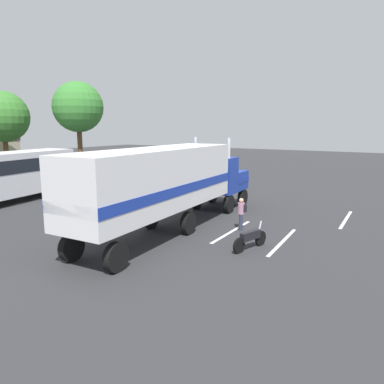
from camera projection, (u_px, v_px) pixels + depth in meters
The scene contains 10 objects.
ground_plane at pixel (210, 208), 23.11m from camera, with size 120.00×120.00×0.00m, color #2D2D30.
lane_stripe_near at pixel (232, 231), 17.81m from camera, with size 4.40×0.16×0.01m, color silver.
lane_stripe_mid at pixel (283, 242), 16.23m from camera, with size 4.40×0.16×0.01m, color silver.
lane_stripe_far at pixel (346, 219), 20.11m from camera, with size 4.40×0.16×0.01m, color silver.
semi_truck at pixel (170, 181), 17.57m from camera, with size 14.27×3.52×4.50m.
person_bystander at pixel (241, 213), 17.96m from camera, with size 0.40×0.48×1.63m.
parked_bus at pixel (3, 173), 24.04m from camera, with size 11.26×4.19×3.40m.
motorcycle at pixel (250, 238), 15.17m from camera, with size 2.06×0.67×1.12m.
tree_center at pixel (78, 108), 31.89m from camera, with size 4.45×4.45×9.07m.
tree_right at pixel (3, 117), 32.13m from camera, with size 4.54×4.54×8.28m.
Camera 1 is at (-19.84, -10.79, 5.13)m, focal length 33.62 mm.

